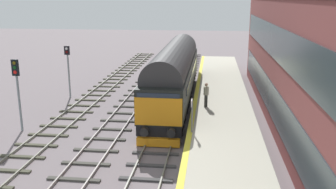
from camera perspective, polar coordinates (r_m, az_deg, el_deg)
The scene contains 11 objects.
ground_plane at distance 25.34m, azimuth 0.07°, elevation -3.86°, with size 140.00×140.00×0.00m, color slate.
track_main at distance 25.33m, azimuth 0.07°, elevation -3.74°, with size 2.50×60.00×0.15m.
track_adjacent_west at distance 25.90m, azimuth -7.16°, elevation -3.43°, with size 2.50×60.00×0.15m.
track_adjacent_far_west at distance 26.96m, azimuth -14.56°, elevation -3.07°, with size 2.50×60.00×0.15m.
station_platform at distance 25.04m, azimuth 8.28°, elevation -3.04°, with size 4.00×44.00×1.01m.
station_building at distance 24.79m, azimuth 21.69°, elevation 11.38°, with size 4.85×31.37×14.13m.
diesel_locomotive at distance 28.57m, azimuth 1.02°, elevation 3.44°, with size 2.74×17.97×4.68m.
signal_post_mid at distance 24.18m, azimuth -22.21°, elevation 1.25°, with size 0.44×0.22×4.52m.
signal_post_far at distance 31.37m, azimuth -15.16°, elevation 4.33°, with size 0.44×0.22×4.29m.
platform_number_sign at distance 19.81m, azimuth 3.71°, elevation -2.50°, with size 0.10×0.44×1.83m.
waiting_passenger at distance 24.54m, azimuth 5.91°, elevation 0.29°, with size 0.45×0.47×1.64m.
Camera 1 is at (2.82, -23.85, 8.10)m, focal length 39.50 mm.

